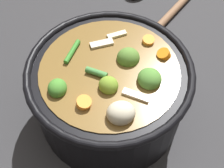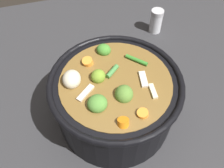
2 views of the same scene
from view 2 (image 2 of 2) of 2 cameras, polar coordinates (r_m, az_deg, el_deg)
The scene contains 3 objects.
ground_plane at distance 0.57m, azimuth 0.72°, elevation -7.64°, with size 1.10×1.10×0.00m, color #2D2D30.
cooking_pot at distance 0.51m, azimuth 0.76°, elevation -3.55°, with size 0.28×0.28×0.16m.
salt_shaker at distance 0.77m, azimuth 10.83°, elevation 15.05°, with size 0.04×0.04×0.08m.
Camera 2 is at (-0.27, 0.09, 0.49)m, focal length 37.01 mm.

